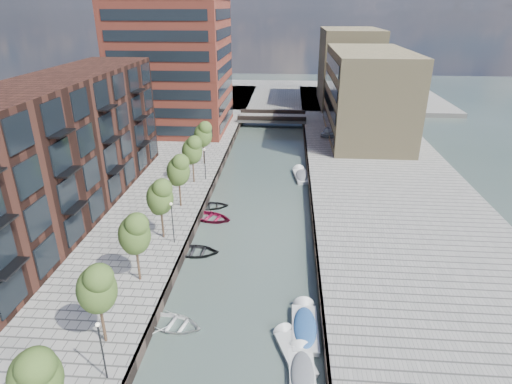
# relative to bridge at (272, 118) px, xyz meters

# --- Properties ---
(water) EXTENTS (300.00, 300.00, 0.00)m
(water) POSITION_rel_bridge_xyz_m (0.00, -32.00, -1.39)
(water) COLOR #38473F
(water) RESTS_ON ground
(quay_right) EXTENTS (20.00, 140.00, 1.00)m
(quay_right) POSITION_rel_bridge_xyz_m (16.00, -32.00, -0.89)
(quay_right) COLOR gray
(quay_right) RESTS_ON ground
(quay_wall_left) EXTENTS (0.25, 140.00, 1.00)m
(quay_wall_left) POSITION_rel_bridge_xyz_m (-6.10, -32.00, -0.89)
(quay_wall_left) COLOR #332823
(quay_wall_left) RESTS_ON ground
(quay_wall_right) EXTENTS (0.25, 140.00, 1.00)m
(quay_wall_right) POSITION_rel_bridge_xyz_m (6.10, -32.00, -0.89)
(quay_wall_right) COLOR #332823
(quay_wall_right) RESTS_ON ground
(far_closure) EXTENTS (80.00, 40.00, 1.00)m
(far_closure) POSITION_rel_bridge_xyz_m (0.00, 28.00, -0.89)
(far_closure) COLOR gray
(far_closure) RESTS_ON ground
(apartment_block) EXTENTS (8.00, 38.00, 14.00)m
(apartment_block) POSITION_rel_bridge_xyz_m (-20.00, -42.00, 6.61)
(apartment_block) COLOR black
(apartment_block) RESTS_ON quay_left
(tower) EXTENTS (18.00, 18.00, 30.00)m
(tower) POSITION_rel_bridge_xyz_m (-17.00, -7.00, 14.61)
(tower) COLOR #9B3D2D
(tower) RESTS_ON quay_left
(tan_block_near) EXTENTS (12.00, 25.00, 14.00)m
(tan_block_near) POSITION_rel_bridge_xyz_m (16.00, -10.00, 6.61)
(tan_block_near) COLOR #8D7C56
(tan_block_near) RESTS_ON quay_right
(tan_block_far) EXTENTS (12.00, 20.00, 16.00)m
(tan_block_far) POSITION_rel_bridge_xyz_m (16.00, 16.00, 7.61)
(tan_block_far) COLOR #8D7C56
(tan_block_far) RESTS_ON quay_right
(bridge) EXTENTS (13.00, 6.00, 1.30)m
(bridge) POSITION_rel_bridge_xyz_m (0.00, 0.00, 0.00)
(bridge) COLOR gray
(bridge) RESTS_ON ground
(tree_0) EXTENTS (2.50, 2.50, 5.95)m
(tree_0) POSITION_rel_bridge_xyz_m (-8.50, -68.00, 3.92)
(tree_0) COLOR #382619
(tree_0) RESTS_ON quay_left
(tree_1) EXTENTS (2.50, 2.50, 5.95)m
(tree_1) POSITION_rel_bridge_xyz_m (-8.50, -61.00, 3.92)
(tree_1) COLOR #382619
(tree_1) RESTS_ON quay_left
(tree_2) EXTENTS (2.50, 2.50, 5.95)m
(tree_2) POSITION_rel_bridge_xyz_m (-8.50, -54.00, 3.92)
(tree_2) COLOR #382619
(tree_2) RESTS_ON quay_left
(tree_3) EXTENTS (2.50, 2.50, 5.95)m
(tree_3) POSITION_rel_bridge_xyz_m (-8.50, -47.00, 3.92)
(tree_3) COLOR #382619
(tree_3) RESTS_ON quay_left
(tree_4) EXTENTS (2.50, 2.50, 5.95)m
(tree_4) POSITION_rel_bridge_xyz_m (-8.50, -40.00, 3.92)
(tree_4) COLOR #382619
(tree_4) RESTS_ON quay_left
(tree_5) EXTENTS (2.50, 2.50, 5.95)m
(tree_5) POSITION_rel_bridge_xyz_m (-8.50, -33.00, 3.92)
(tree_5) COLOR #382619
(tree_5) RESTS_ON quay_left
(tree_6) EXTENTS (2.50, 2.50, 5.95)m
(tree_6) POSITION_rel_bridge_xyz_m (-8.50, -26.00, 3.92)
(tree_6) COLOR #382619
(tree_6) RESTS_ON quay_left
(lamp_0) EXTENTS (0.24, 0.24, 4.12)m
(lamp_0) POSITION_rel_bridge_xyz_m (-7.20, -64.00, 2.12)
(lamp_0) COLOR black
(lamp_0) RESTS_ON quay_left
(lamp_1) EXTENTS (0.24, 0.24, 4.12)m
(lamp_1) POSITION_rel_bridge_xyz_m (-7.20, -48.00, 2.12)
(lamp_1) COLOR black
(lamp_1) RESTS_ON quay_left
(lamp_2) EXTENTS (0.24, 0.24, 4.12)m
(lamp_2) POSITION_rel_bridge_xyz_m (-7.20, -32.00, 2.12)
(lamp_2) COLOR black
(lamp_2) RESTS_ON quay_left
(sloop_1) EXTENTS (4.64, 3.34, 0.96)m
(sloop_1) POSITION_rel_bridge_xyz_m (-5.21, -48.25, -1.39)
(sloop_1) COLOR black
(sloop_1) RESTS_ON ground
(sloop_2) EXTENTS (5.57, 4.62, 1.00)m
(sloop_2) POSITION_rel_bridge_xyz_m (-5.01, -41.18, -1.39)
(sloop_2) COLOR maroon
(sloop_2) RESTS_ON ground
(sloop_3) EXTENTS (4.92, 3.99, 0.90)m
(sloop_3) POSITION_rel_bridge_xyz_m (-4.69, -58.21, -1.39)
(sloop_3) COLOR white
(sloop_3) RESTS_ON ground
(sloop_4) EXTENTS (4.43, 3.51, 0.83)m
(sloop_4) POSITION_rel_bridge_xyz_m (-5.40, -38.17, -1.39)
(sloop_4) COLOR black
(sloop_4) RESTS_ON ground
(motorboat_1) EXTENTS (1.83, 4.74, 1.56)m
(motorboat_1) POSITION_rel_bridge_xyz_m (4.49, -61.83, -1.20)
(motorboat_1) COLOR silver
(motorboat_1) RESTS_ON ground
(motorboat_2) EXTENTS (3.04, 4.79, 1.51)m
(motorboat_2) POSITION_rel_bridge_xyz_m (3.88, -59.90, -1.30)
(motorboat_2) COLOR beige
(motorboat_2) RESTS_ON ground
(motorboat_3) EXTENTS (1.87, 5.25, 1.75)m
(motorboat_3) POSITION_rel_bridge_xyz_m (4.79, -57.54, -1.18)
(motorboat_3) COLOR silver
(motorboat_3) RESTS_ON ground
(motorboat_4) EXTENTS (2.52, 5.41, 1.74)m
(motorboat_4) POSITION_rel_bridge_xyz_m (5.13, -27.69, -1.18)
(motorboat_4) COLOR silver
(motorboat_4) RESTS_ON ground
(car) EXTENTS (2.85, 4.33, 1.37)m
(car) POSITION_rel_bridge_xyz_m (9.89, -10.54, 0.29)
(car) COLOR #AAACAE
(car) RESTS_ON quay_right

